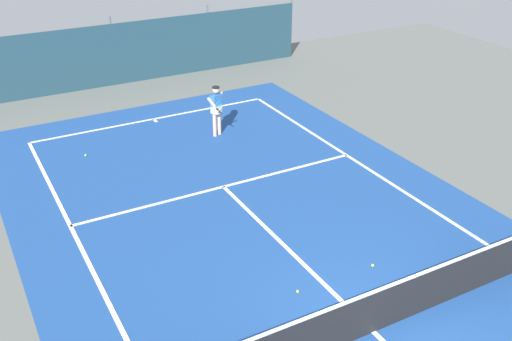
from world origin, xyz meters
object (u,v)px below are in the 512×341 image
at_px(tennis_net, 376,311).
at_px(tennis_player, 217,107).
at_px(tennis_ball_by_sideline, 86,155).
at_px(tennis_ball_near_player, 373,265).
at_px(tennis_ball_midcourt, 298,291).

distance_m(tennis_net, tennis_player, 9.73).
xyz_separation_m(tennis_net, tennis_ball_by_sideline, (-2.79, 10.11, -0.48)).
bearing_deg(tennis_ball_near_player, tennis_ball_by_sideline, 115.59).
bearing_deg(tennis_ball_by_sideline, tennis_net, -74.55).
bearing_deg(tennis_net, tennis_ball_midcourt, 110.94).
relative_size(tennis_net, tennis_ball_near_player, 153.33).
height_order(tennis_ball_near_player, tennis_ball_by_sideline, same).
bearing_deg(tennis_net, tennis_ball_by_sideline, 105.45).
bearing_deg(tennis_ball_by_sideline, tennis_ball_near_player, -64.41).
height_order(tennis_net, tennis_player, tennis_player).
bearing_deg(tennis_player, tennis_net, 63.16).
bearing_deg(tennis_ball_midcourt, tennis_ball_near_player, -0.94).
distance_m(tennis_net, tennis_ball_midcourt, 1.82).
xyz_separation_m(tennis_ball_near_player, tennis_ball_midcourt, (-1.90, 0.03, 0.00)).
xyz_separation_m(tennis_net, tennis_ball_midcourt, (-0.63, 1.64, -0.48)).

